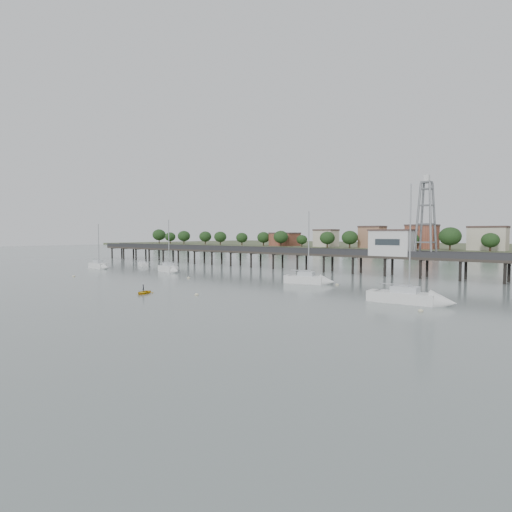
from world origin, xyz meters
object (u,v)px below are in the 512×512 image
Objects in this scene: sailboat_d at (419,299)px; yellow_dinghy at (143,294)px; lattice_tower at (426,220)px; pier at (290,253)px; white_tender at (143,264)px; sailboat_b at (170,269)px; sailboat_c at (313,280)px; sailboat_a at (100,266)px.

yellow_dinghy is at bearing -159.76° from sailboat_d.
lattice_tower is 1.01× the size of sailboat_d.
pier is 9.68× the size of lattice_tower.
white_tender is (-75.57, 14.87, -0.15)m from sailboat_d.
yellow_dinghy is (-23.26, -47.35, -11.10)m from lattice_tower.
lattice_tower reaches higher than sailboat_b.
lattice_tower is 1.20× the size of sailboat_c.
sailboat_b is 21.04m from sailboat_a.
sailboat_b reaches higher than white_tender.
pier is 34.58× the size of white_tender.
pier is at bearing 137.13° from sailboat_d.
sailboat_d is at bearing -73.15° from lattice_tower.
sailboat_a is at bearing -75.83° from white_tender.
sailboat_b is 33.73m from yellow_dinghy.
yellow_dinghy is (-32.86, -15.65, -0.63)m from sailboat_d.
sailboat_c is 55.00m from white_tender.
sailboat_d reaches higher than pier.
sailboat_c is 4.33× the size of yellow_dinghy.
pier is 38.50m from white_tender.
sailboat_c is at bearing 16.09° from white_tender.
sailboat_a is at bearing 172.06° from sailboat_d.
sailboat_d is (77.02, -3.66, -0.02)m from sailboat_a.
sailboat_d is 77.02m from white_tender.
sailboat_a is (-20.50, -4.73, 0.00)m from sailboat_b.
sailboat_d is at bearing -0.85° from yellow_dinghy.
pier is 12.47× the size of sailboat_b.
white_tender is (-34.47, -16.83, -3.31)m from pier.
pier is at bearing 47.56° from white_tender.
sailboat_a is 0.73× the size of sailboat_d.
pier is at bearing 69.44° from sailboat_b.
sailboat_c is 22.96m from sailboat_d.
sailboat_b is at bearing 165.92° from sailboat_c.
lattice_tower reaches higher than yellow_dinghy.
sailboat_a is 48.20m from yellow_dinghy.
white_tender is at bearing 174.10° from sailboat_b.
sailboat_d is (41.10, -31.71, -3.16)m from pier.
sailboat_b is 35.72m from sailboat_c.
lattice_tower is 53.91m from yellow_dinghy.
sailboat_d is 3.52× the size of white_tender.
white_tender is (-65.97, -16.83, -10.62)m from lattice_tower.
sailboat_b is at bearing 108.25° from yellow_dinghy.
sailboat_c is 28.03m from yellow_dinghy.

